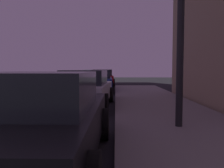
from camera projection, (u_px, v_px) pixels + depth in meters
car_black at (40, 119)px, 3.55m from camera, size 2.04×4.09×1.43m
car_silver at (86, 89)px, 9.07m from camera, size 2.14×4.25×1.43m
car_blue at (98, 81)px, 15.12m from camera, size 2.17×4.20×1.43m
car_red at (103, 77)px, 20.74m from camera, size 2.23×4.22×1.43m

